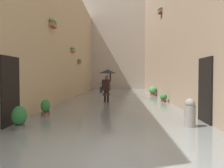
# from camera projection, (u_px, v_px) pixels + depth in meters

# --- Properties ---
(ground_plane) EXTENTS (60.00, 60.00, 0.00)m
(ground_plane) POSITION_uv_depth(u_px,v_px,m) (116.00, 101.00, 15.03)
(ground_plane) COLOR #605B56
(flood_water) EXTENTS (6.77, 27.43, 0.15)m
(flood_water) POSITION_uv_depth(u_px,v_px,m) (116.00, 100.00, 15.03)
(flood_water) COLOR slate
(flood_water) RESTS_ON ground_plane
(building_facade_left) EXTENTS (2.04, 25.43, 10.97)m
(building_facade_left) POSITION_uv_depth(u_px,v_px,m) (177.00, 15.00, 14.68)
(building_facade_left) COLOR gray
(building_facade_left) RESTS_ON ground_plane
(building_facade_right) EXTENTS (2.04, 25.43, 8.01)m
(building_facade_right) POSITION_uv_depth(u_px,v_px,m) (57.00, 39.00, 15.03)
(building_facade_right) COLOR tan
(building_facade_right) RESTS_ON ground_plane
(building_facade_far) EXTENTS (9.57, 1.80, 11.36)m
(building_facade_far) POSITION_uv_depth(u_px,v_px,m) (118.00, 40.00, 26.42)
(building_facade_far) COLOR #A89989
(building_facade_far) RESTS_ON ground_plane
(person_wading) EXTENTS (1.01, 1.01, 2.05)m
(person_wading) POSITION_uv_depth(u_px,v_px,m) (107.00, 79.00, 12.82)
(person_wading) COLOR #4C4233
(person_wading) RESTS_ON ground_plane
(potted_plant_far_right) EXTENTS (0.41, 0.41, 0.80)m
(potted_plant_far_right) POSITION_uv_depth(u_px,v_px,m) (19.00, 119.00, 6.36)
(potted_plant_far_right) COLOR #66605B
(potted_plant_far_right) RESTS_ON ground_plane
(potted_plant_mid_right) EXTENTS (0.35, 0.35, 0.76)m
(potted_plant_mid_right) POSITION_uv_depth(u_px,v_px,m) (46.00, 109.00, 8.46)
(potted_plant_mid_right) COLOR brown
(potted_plant_mid_right) RESTS_ON ground_plane
(potted_plant_mid_left) EXTENTS (0.40, 0.40, 0.63)m
(potted_plant_mid_left) POSITION_uv_depth(u_px,v_px,m) (163.00, 99.00, 12.90)
(potted_plant_mid_left) COLOR brown
(potted_plant_mid_left) RESTS_ON ground_plane
(potted_plant_far_left) EXTENTS (0.57, 0.57, 0.84)m
(potted_plant_far_left) POSITION_uv_depth(u_px,v_px,m) (153.00, 91.00, 17.19)
(potted_plant_far_left) COLOR brown
(potted_plant_far_left) RESTS_ON ground_plane
(mooring_bollard) EXTENTS (0.32, 0.32, 0.97)m
(mooring_bollard) POSITION_uv_depth(u_px,v_px,m) (190.00, 115.00, 6.65)
(mooring_bollard) COLOR gray
(mooring_bollard) RESTS_ON ground_plane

